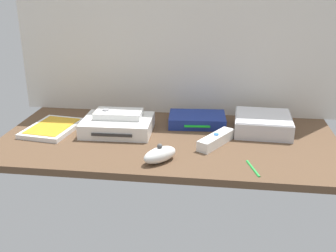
# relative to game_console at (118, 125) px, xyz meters

# --- Properties ---
(ground_plane) EXTENTS (1.00, 0.48, 0.02)m
(ground_plane) POSITION_rel_game_console_xyz_m (0.16, -0.03, -0.03)
(ground_plane) COLOR brown
(ground_plane) RESTS_ON ground
(back_wall) EXTENTS (1.10, 0.01, 0.64)m
(back_wall) POSITION_rel_game_console_xyz_m (0.16, 0.21, 0.30)
(back_wall) COLOR silver
(back_wall) RESTS_ON ground
(game_console) EXTENTS (0.22, 0.17, 0.04)m
(game_console) POSITION_rel_game_console_xyz_m (0.00, 0.00, 0.00)
(game_console) COLOR white
(game_console) RESTS_ON ground_plane
(mini_computer) EXTENTS (0.18, 0.18, 0.05)m
(mini_computer) POSITION_rel_game_console_xyz_m (0.44, 0.06, 0.00)
(mini_computer) COLOR silver
(mini_computer) RESTS_ON ground_plane
(game_case) EXTENTS (0.16, 0.21, 0.02)m
(game_case) POSITION_rel_game_console_xyz_m (-0.21, -0.01, -0.01)
(game_case) COLOR white
(game_case) RESTS_ON ground_plane
(network_router) EXTENTS (0.19, 0.13, 0.03)m
(network_router) POSITION_rel_game_console_xyz_m (0.24, 0.10, -0.00)
(network_router) COLOR navy
(network_router) RESTS_ON ground_plane
(remote_wand) EXTENTS (0.11, 0.15, 0.03)m
(remote_wand) POSITION_rel_game_console_xyz_m (0.30, -0.06, -0.01)
(remote_wand) COLOR white
(remote_wand) RESTS_ON ground_plane
(remote_nunchuk) EXTENTS (0.10, 0.10, 0.05)m
(remote_nunchuk) POSITION_rel_game_console_xyz_m (0.17, -0.19, -0.00)
(remote_nunchuk) COLOR white
(remote_nunchuk) RESTS_ON ground_plane
(remote_classic_pad) EXTENTS (0.15, 0.08, 0.02)m
(remote_classic_pad) POSITION_rel_game_console_xyz_m (0.00, 0.01, 0.03)
(remote_classic_pad) COLOR white
(remote_classic_pad) RESTS_ON game_console
(stylus_pen) EXTENTS (0.03, 0.09, 0.01)m
(stylus_pen) POSITION_rel_game_console_xyz_m (0.40, -0.20, -0.02)
(stylus_pen) COLOR green
(stylus_pen) RESTS_ON ground_plane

